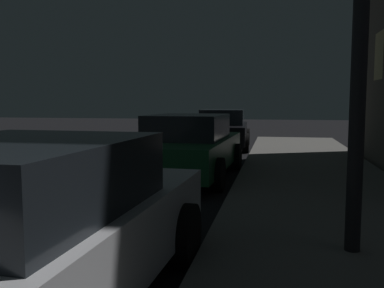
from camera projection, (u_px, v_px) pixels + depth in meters
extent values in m
cube|color=silver|center=(23.00, 249.00, 3.31)|extent=(2.07, 4.44, 0.64)
cube|color=#1E2328|center=(14.00, 177.00, 3.18)|extent=(1.76, 2.21, 0.56)
cylinder|color=black|center=(24.00, 222.00, 4.86)|extent=(0.25, 0.67, 0.66)
cylinder|color=black|center=(185.00, 235.00, 4.42)|extent=(0.25, 0.67, 0.66)
cube|color=#19592D|center=(189.00, 152.00, 9.57)|extent=(1.95, 4.52, 0.64)
cube|color=#1E2328|center=(188.00, 127.00, 9.43)|extent=(1.65, 2.14, 0.56)
cylinder|color=black|center=(168.00, 154.00, 11.14)|extent=(0.24, 0.67, 0.66)
cylinder|color=black|center=(236.00, 156.00, 10.73)|extent=(0.24, 0.67, 0.66)
cylinder|color=black|center=(129.00, 171.00, 8.47)|extent=(0.24, 0.67, 0.66)
cylinder|color=black|center=(218.00, 175.00, 8.05)|extent=(0.24, 0.67, 0.66)
cube|color=black|center=(223.00, 133.00, 15.59)|extent=(1.95, 4.31, 0.64)
cube|color=#1E2328|center=(223.00, 117.00, 15.55)|extent=(1.63, 2.16, 0.56)
cylinder|color=black|center=(203.00, 136.00, 17.03)|extent=(0.25, 0.67, 0.66)
cylinder|color=black|center=(247.00, 137.00, 16.78)|extent=(0.25, 0.67, 0.66)
cylinder|color=black|center=(194.00, 142.00, 14.45)|extent=(0.25, 0.67, 0.66)
cylinder|color=black|center=(246.00, 143.00, 14.20)|extent=(0.25, 0.67, 0.66)
cube|color=#F2D17F|center=(380.00, 56.00, 10.60)|extent=(0.06, 0.90, 1.20)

